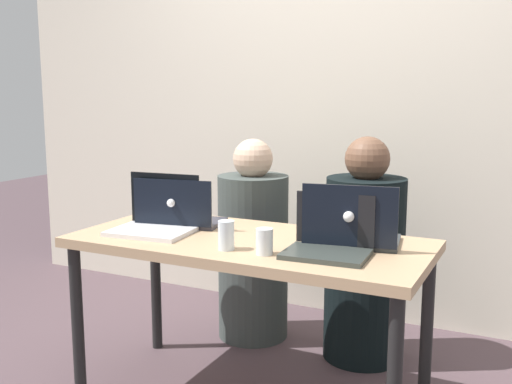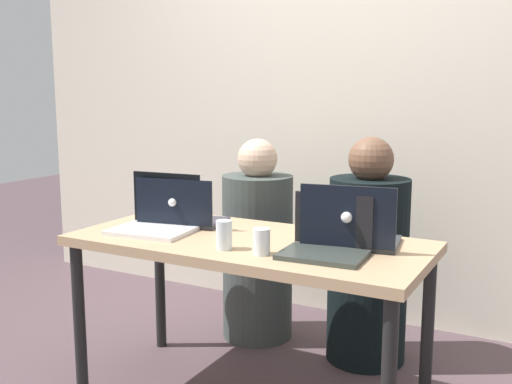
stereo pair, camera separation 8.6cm
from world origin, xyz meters
The scene contains 10 objects.
back_wall centered at (0.00, 1.20, 1.32)m, with size 4.50×0.10×2.63m, color beige.
desk centered at (0.00, 0.00, 0.63)m, with size 1.43×0.65×0.70m.
person_on_left centered at (-0.30, 0.63, 0.46)m, with size 0.44×0.44×1.05m.
person_on_right centered at (0.30, 0.63, 0.48)m, with size 0.45×0.45×1.08m.
laptop_back_left centered at (-0.38, 0.08, 0.75)m, with size 0.39×0.28×0.21m.
laptop_front_right centered at (0.36, -0.07, 0.75)m, with size 0.31×0.26×0.21m.
laptop_front_left centered at (-0.41, -0.06, 0.75)m, with size 0.35×0.29×0.24m.
laptop_back_right centered at (0.40, 0.08, 0.75)m, with size 0.39×0.31×0.25m.
water_glass_right centered at (0.16, -0.18, 0.74)m, with size 0.06×0.06×0.10m.
water_glass_center centered at (0.00, -0.18, 0.75)m, with size 0.06×0.06×0.11m.
Camera 1 is at (1.06, -2.07, 1.28)m, focal length 42.00 mm.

